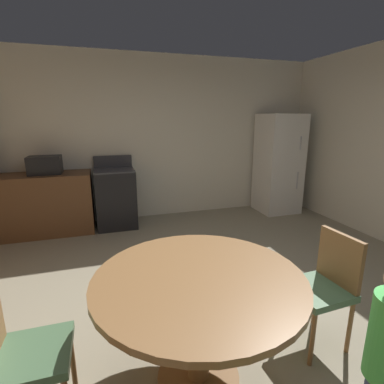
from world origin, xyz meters
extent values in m
plane|color=gray|center=(0.00, 0.00, 0.00)|extent=(14.00, 14.00, 0.00)
cube|color=silver|center=(0.00, 3.07, 1.35)|extent=(6.09, 0.12, 2.70)
cube|color=brown|center=(-1.87, 2.67, 0.45)|extent=(1.75, 0.60, 0.90)
cube|color=black|center=(-0.65, 2.67, 0.45)|extent=(0.60, 0.60, 0.90)
cube|color=#38383D|center=(-0.65, 2.67, 0.91)|extent=(0.60, 0.60, 0.02)
cube|color=#38383D|center=(-0.65, 2.95, 1.01)|extent=(0.60, 0.04, 0.18)
cube|color=white|center=(2.24, 2.62, 0.88)|extent=(0.68, 0.66, 1.76)
cylinder|color=#B2B2B7|center=(2.42, 2.28, 1.28)|extent=(0.02, 0.02, 0.22)
cylinder|color=#B2B2B7|center=(2.42, 2.28, 0.63)|extent=(0.02, 0.02, 0.30)
cube|color=black|center=(-1.60, 2.67, 1.03)|extent=(0.44, 0.32, 0.26)
cylinder|color=olive|center=(-0.30, -0.44, 0.01)|extent=(0.54, 0.54, 0.03)
cylinder|color=olive|center=(-0.30, -0.44, 0.36)|extent=(0.14, 0.14, 0.72)
cylinder|color=olive|center=(-0.30, -0.44, 0.74)|extent=(1.29, 1.29, 0.04)
cylinder|color=olive|center=(-1.08, -0.28, 0.21)|extent=(0.03, 0.03, 0.43)
cylinder|color=olive|center=(-1.42, -0.28, 0.21)|extent=(0.03, 0.03, 0.43)
cube|color=#4C704C|center=(-1.25, -0.45, 0.45)|extent=(0.40, 0.40, 0.05)
cylinder|color=olive|center=(0.48, -0.57, 0.21)|extent=(0.03, 0.03, 0.43)
cylinder|color=olive|center=(0.46, -0.23, 0.21)|extent=(0.03, 0.03, 0.43)
cylinder|color=olive|center=(0.82, -0.55, 0.21)|extent=(0.03, 0.03, 0.43)
cylinder|color=olive|center=(0.80, -0.21, 0.21)|extent=(0.03, 0.03, 0.43)
cube|color=#4C704C|center=(0.64, -0.39, 0.45)|extent=(0.42, 0.42, 0.05)
cube|color=olive|center=(0.82, -0.38, 0.66)|extent=(0.06, 0.38, 0.42)
camera|label=1|loc=(-0.81, -1.94, 1.68)|focal=27.32mm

